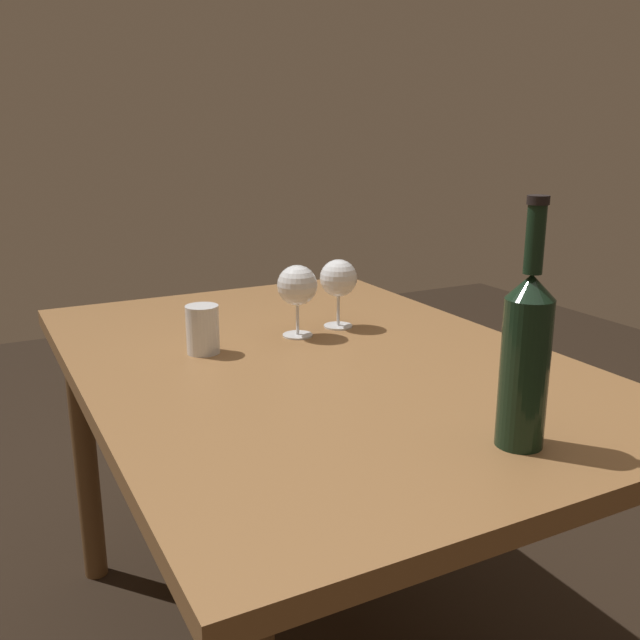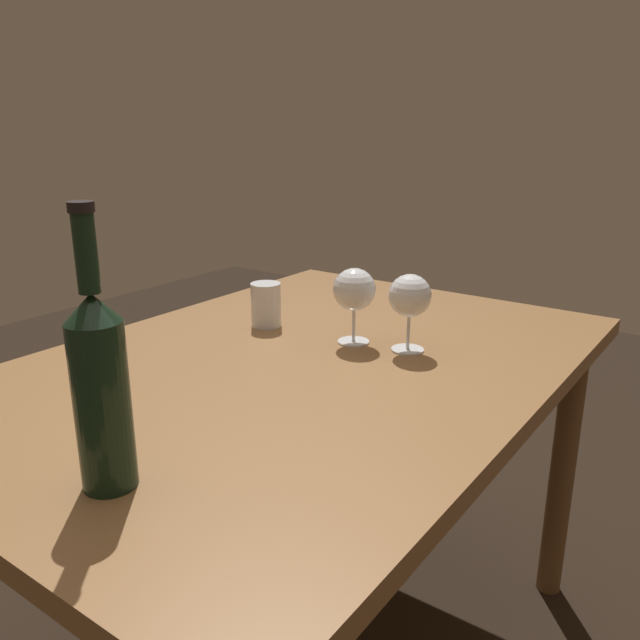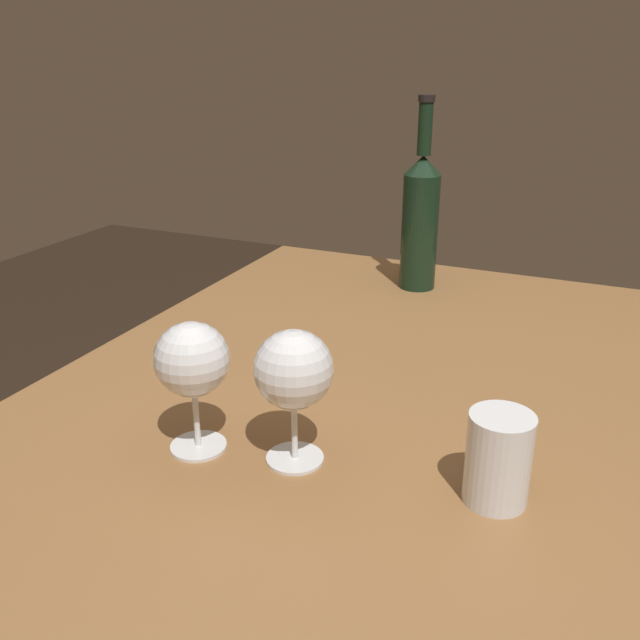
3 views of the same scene
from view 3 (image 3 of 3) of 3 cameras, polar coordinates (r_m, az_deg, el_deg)
name	(u,v)px [view 3 (image 3 of 3)]	position (r m, az deg, el deg)	size (l,w,h in m)	color
dining_table	(365,466)	(0.96, 3.74, -11.91)	(1.30, 0.90, 0.74)	olive
wine_glass_left	(192,362)	(0.79, -10.49, -3.41)	(0.09, 0.09, 0.16)	white
wine_glass_right	(294,372)	(0.75, -2.19, -4.30)	(0.09, 0.09, 0.16)	white
wine_bottle	(420,218)	(1.33, 8.25, 8.33)	(0.07, 0.07, 0.36)	black
water_tumbler	(498,462)	(0.74, 14.45, -11.23)	(0.07, 0.07, 0.10)	white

